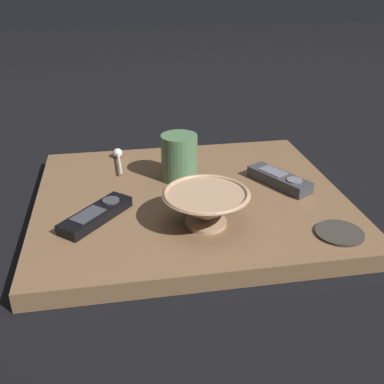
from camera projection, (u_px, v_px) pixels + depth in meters
name	position (u px, v px, depth m)	size (l,w,h in m)	color
ground_plane	(190.00, 209.00, 0.97)	(6.00, 6.00, 0.00)	black
table	(190.00, 201.00, 0.96)	(0.55, 0.63, 0.03)	brown
cereal_bowl	(206.00, 206.00, 0.83)	(0.16, 0.16, 0.07)	tan
coffee_mug	(179.00, 157.00, 1.00)	(0.08, 0.08, 0.10)	#4C724C
teaspoon	(118.00, 155.00, 1.12)	(0.13, 0.02, 0.02)	silver
tv_remote_near	(279.00, 179.00, 0.99)	(0.15, 0.11, 0.03)	#38383D
tv_remote_far	(96.00, 215.00, 0.86)	(0.15, 0.14, 0.02)	black
drink_coaster	(339.00, 233.00, 0.82)	(0.09, 0.09, 0.01)	#332D28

